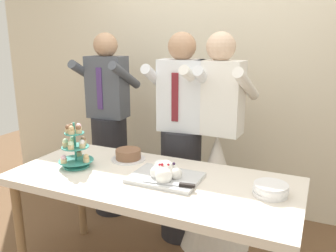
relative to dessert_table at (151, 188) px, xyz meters
The scene contains 9 objects.
rear_wall 1.58m from the dessert_table, 90.00° to the left, with size 5.20×0.10×2.90m, color beige.
dessert_table is the anchor object (origin of this frame).
cupcake_stand 0.58m from the dessert_table, behind, with size 0.23×0.23×0.31m.
main_cake_tray 0.15m from the dessert_table, ahead, with size 0.43×0.31×0.12m.
plate_stack 0.72m from the dessert_table, ahead, with size 0.19×0.19×0.07m.
round_cake 0.38m from the dessert_table, 143.36° to the left, with size 0.24×0.24×0.08m.
person_groom 0.64m from the dessert_table, 95.42° to the left, with size 0.50×0.52×1.66m.
person_bride 0.70m from the dessert_table, 70.42° to the left, with size 0.56×0.56×1.66m.
person_guest 1.14m from the dessert_table, 136.87° to the left, with size 0.50×0.52×1.66m.
Camera 1 is at (0.92, -1.77, 1.62)m, focal length 36.94 mm.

